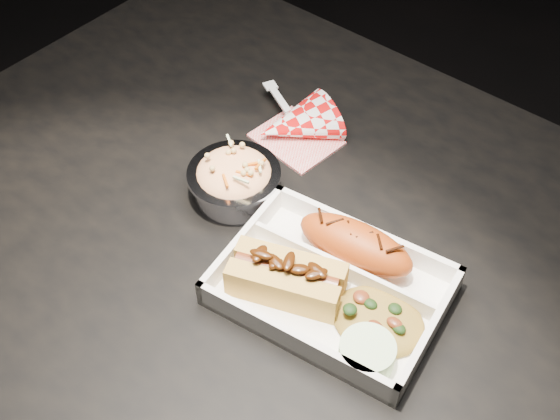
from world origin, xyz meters
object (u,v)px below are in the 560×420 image
(napkin_fork, at_px, (295,125))
(food_tray, at_px, (332,289))
(dining_table, at_px, (318,291))
(hotdog, at_px, (286,277))
(fried_pastry, at_px, (355,244))
(foil_coleslaw_cup, at_px, (234,178))

(napkin_fork, bearing_deg, food_tray, -15.97)
(dining_table, height_order, napkin_fork, napkin_fork)
(hotdog, distance_m, napkin_fork, 0.28)
(dining_table, relative_size, napkin_fork, 7.40)
(dining_table, relative_size, fried_pastry, 8.23)
(dining_table, distance_m, hotdog, 0.15)
(food_tray, xyz_separation_m, fried_pastry, (-0.01, 0.05, 0.02))
(dining_table, bearing_deg, fried_pastry, 10.49)
(dining_table, distance_m, foil_coleslaw_cup, 0.19)
(foil_coleslaw_cup, xyz_separation_m, napkin_fork, (-0.01, 0.14, -0.01))
(hotdog, xyz_separation_m, foil_coleslaw_cup, (-0.15, 0.08, -0.00))
(dining_table, height_order, foil_coleslaw_cup, foil_coleslaw_cup)
(food_tray, relative_size, fried_pastry, 1.87)
(napkin_fork, bearing_deg, fried_pastry, -7.61)
(fried_pastry, relative_size, hotdog, 1.02)
(fried_pastry, bearing_deg, dining_table, -169.51)
(dining_table, height_order, food_tray, food_tray)
(dining_table, distance_m, napkin_fork, 0.24)
(fried_pastry, xyz_separation_m, hotdog, (-0.03, -0.09, -0.00))
(food_tray, bearing_deg, dining_table, 129.40)
(dining_table, bearing_deg, foil_coleslaw_cup, -179.76)
(foil_coleslaw_cup, distance_m, napkin_fork, 0.14)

